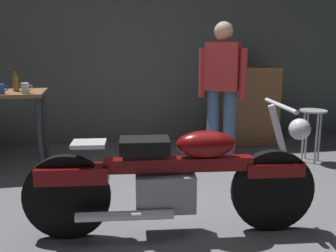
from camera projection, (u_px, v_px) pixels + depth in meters
The scene contains 9 objects.
ground_plane at pixel (191, 221), 3.19m from camera, with size 12.00×12.00×0.00m, color slate.
back_wall at pixel (145, 34), 5.55m from camera, with size 8.00×0.12×3.10m, color #56605B.
motorcycle at pixel (174, 177), 2.88m from camera, with size 2.19×0.60×1.00m.
person_standing at pixel (222, 87), 4.57m from camera, with size 0.50×0.39×1.67m.
shop_stool at pixel (313, 122), 4.69m from camera, with size 0.32×0.32×0.64m.
wooden_dresser at pixel (248, 106), 5.54m from camera, with size 0.80×0.47×1.10m.
mug_blue_enamel at pixel (1, 89), 4.09m from camera, with size 0.11×0.07×0.11m.
mug_white_ceramic at pixel (25, 88), 4.13m from camera, with size 0.12×0.08×0.11m.
bottle at pixel (16, 83), 4.31m from camera, with size 0.06×0.06×0.24m.
Camera 1 is at (-0.73, -2.87, 1.43)m, focal length 41.52 mm.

